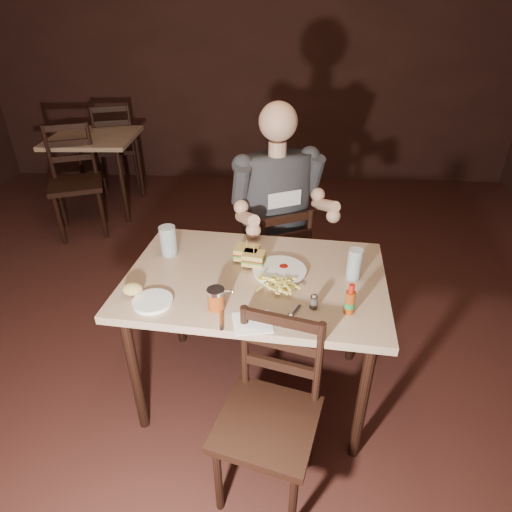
# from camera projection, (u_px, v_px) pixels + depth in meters

# --- Properties ---
(room_shell) EXTENTS (7.00, 7.00, 7.00)m
(room_shell) POSITION_uv_depth(u_px,v_px,m) (197.00, 154.00, 1.63)
(room_shell) COLOR black
(room_shell) RESTS_ON ground
(main_table) EXTENTS (1.31, 0.94, 0.77)m
(main_table) POSITION_uv_depth(u_px,v_px,m) (255.00, 289.00, 2.09)
(main_table) COLOR tan
(main_table) RESTS_ON ground
(bg_table) EXTENTS (0.83, 0.83, 0.77)m
(bg_table) POSITION_uv_depth(u_px,v_px,m) (95.00, 145.00, 4.21)
(bg_table) COLOR tan
(bg_table) RESTS_ON ground
(chair_far) EXTENTS (0.52, 0.54, 0.83)m
(chair_far) POSITION_uv_depth(u_px,v_px,m) (274.00, 261.00, 2.84)
(chair_far) COLOR black
(chair_far) RESTS_ON ground
(chair_near) EXTENTS (0.49, 0.52, 0.85)m
(chair_near) POSITION_uv_depth(u_px,v_px,m) (267.00, 423.00, 1.74)
(chair_near) COLOR black
(chair_near) RESTS_ON ground
(bg_chair_far) EXTENTS (0.59, 0.62, 0.98)m
(bg_chair_far) POSITION_uv_depth(u_px,v_px,m) (116.00, 147.00, 4.78)
(bg_chair_far) COLOR black
(bg_chair_far) RESTS_ON ground
(bg_chair_near) EXTENTS (0.60, 0.62, 0.97)m
(bg_chair_near) POSITION_uv_depth(u_px,v_px,m) (76.00, 184.00, 3.84)
(bg_chair_near) COLOR black
(bg_chair_near) RESTS_ON ground
(diner) EXTENTS (0.72, 0.66, 1.01)m
(diner) POSITION_uv_depth(u_px,v_px,m) (279.00, 191.00, 2.53)
(diner) COLOR #323338
(diner) RESTS_ON chair_far
(dinner_plate) EXTENTS (0.28, 0.28, 0.01)m
(dinner_plate) POSITION_uv_depth(u_px,v_px,m) (279.00, 271.00, 2.06)
(dinner_plate) COLOR white
(dinner_plate) RESTS_ON main_table
(sandwich_left) EXTENTS (0.12, 0.10, 0.09)m
(sandwich_left) POSITION_uv_depth(u_px,v_px,m) (254.00, 255.00, 2.09)
(sandwich_left) COLOR #D4B55D
(sandwich_left) RESTS_ON dinner_plate
(sandwich_right) EXTENTS (0.13, 0.11, 0.10)m
(sandwich_right) POSITION_uv_depth(u_px,v_px,m) (247.00, 249.00, 2.14)
(sandwich_right) COLOR #D4B55D
(sandwich_right) RESTS_ON dinner_plate
(fries_pile) EXTENTS (0.25, 0.19, 0.04)m
(fries_pile) POSITION_uv_depth(u_px,v_px,m) (277.00, 283.00, 1.93)
(fries_pile) COLOR #E8D760
(fries_pile) RESTS_ON dinner_plate
(ketchup_dollop) EXTENTS (0.05, 0.05, 0.01)m
(ketchup_dollop) POSITION_uv_depth(u_px,v_px,m) (284.00, 266.00, 2.08)
(ketchup_dollop) COLOR maroon
(ketchup_dollop) RESTS_ON dinner_plate
(glass_left) EXTENTS (0.09, 0.09, 0.16)m
(glass_left) POSITION_uv_depth(u_px,v_px,m) (168.00, 241.00, 2.18)
(glass_left) COLOR silver
(glass_left) RESTS_ON main_table
(glass_right) EXTENTS (0.07, 0.07, 0.15)m
(glass_right) POSITION_uv_depth(u_px,v_px,m) (354.00, 264.00, 1.99)
(glass_right) COLOR silver
(glass_right) RESTS_ON main_table
(hot_sauce) EXTENTS (0.05, 0.05, 0.14)m
(hot_sauce) POSITION_uv_depth(u_px,v_px,m) (350.00, 299.00, 1.77)
(hot_sauce) COLOR maroon
(hot_sauce) RESTS_ON main_table
(salt_shaker) EXTENTS (0.03, 0.03, 0.06)m
(salt_shaker) POSITION_uv_depth(u_px,v_px,m) (291.00, 320.00, 1.72)
(salt_shaker) COLOR white
(salt_shaker) RESTS_ON main_table
(pepper_shaker) EXTENTS (0.04, 0.04, 0.06)m
(pepper_shaker) POSITION_uv_depth(u_px,v_px,m) (314.00, 302.00, 1.81)
(pepper_shaker) COLOR #38332D
(pepper_shaker) RESTS_ON main_table
(syrup_dispenser) EXTENTS (0.08, 0.08, 0.10)m
(syrup_dispenser) POSITION_uv_depth(u_px,v_px,m) (216.00, 299.00, 1.80)
(syrup_dispenser) COLOR maroon
(syrup_dispenser) RESTS_ON main_table
(napkin) EXTENTS (0.18, 0.17, 0.00)m
(napkin) POSITION_uv_depth(u_px,v_px,m) (252.00, 323.00, 1.75)
(napkin) COLOR white
(napkin) RESTS_ON main_table
(knife) EXTENTS (0.04, 0.22, 0.01)m
(knife) POSITION_uv_depth(u_px,v_px,m) (221.00, 313.00, 1.79)
(knife) COLOR silver
(knife) RESTS_ON napkin
(fork) EXTENTS (0.09, 0.16, 0.01)m
(fork) POSITION_uv_depth(u_px,v_px,m) (292.00, 316.00, 1.77)
(fork) COLOR silver
(fork) RESTS_ON napkin
(side_plate) EXTENTS (0.19, 0.19, 0.01)m
(side_plate) POSITION_uv_depth(u_px,v_px,m) (153.00, 302.00, 1.86)
(side_plate) COLOR white
(side_plate) RESTS_ON main_table
(bread_roll) EXTENTS (0.10, 0.08, 0.05)m
(bread_roll) POSITION_uv_depth(u_px,v_px,m) (132.00, 289.00, 1.88)
(bread_roll) COLOR tan
(bread_roll) RESTS_ON side_plate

